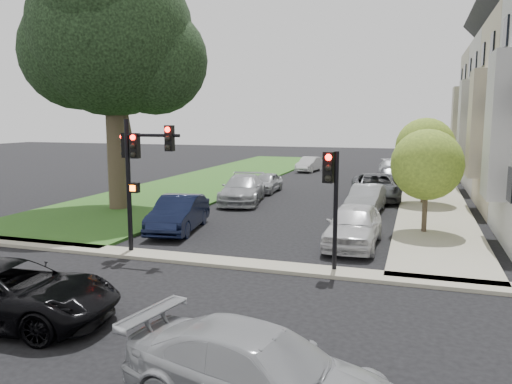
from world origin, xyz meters
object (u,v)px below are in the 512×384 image
(small_tree_a, at_px, (427,165))
(car_cross_far, at_px, (260,374))
(car_parked_2, at_px, (375,187))
(car_parked_6, at_px, (243,189))
(car_parked_5, at_px, (178,214))
(car_parked_9, at_px, (309,164))
(traffic_signal_secondary, at_px, (332,189))
(car_parked_3, at_px, (389,175))
(traffic_signal_main, at_px, (138,162))
(small_tree_b, at_px, (425,147))
(car_parked_7, at_px, (266,183))
(eucalyptus, at_px, (111,35))
(car_parked_1, at_px, (366,199))
(car_parked_0, at_px, (354,225))
(car_parked_4, at_px, (390,167))
(small_tree_c, at_px, (424,142))
(car_cross_near, at_px, (8,293))

(small_tree_a, xyz_separation_m, car_cross_far, (-2.64, -14.30, -2.20))
(car_parked_2, xyz_separation_m, car_parked_6, (-7.10, -3.47, 0.02))
(car_parked_5, height_order, car_parked_9, car_parked_5)
(traffic_signal_secondary, relative_size, car_parked_6, 0.71)
(car_parked_5, bearing_deg, small_tree_a, 5.15)
(car_parked_3, bearing_deg, car_parked_9, 134.37)
(traffic_signal_main, bearing_deg, small_tree_a, 33.32)
(small_tree_b, relative_size, car_parked_7, 1.28)
(car_parked_2, bearing_deg, car_parked_9, 105.95)
(eucalyptus, distance_m, car_parked_1, 15.34)
(small_tree_b, relative_size, traffic_signal_secondary, 1.27)
(small_tree_a, xyz_separation_m, car_parked_0, (-2.56, -2.81, -2.11))
(traffic_signal_secondary, distance_m, car_parked_6, 13.50)
(car_parked_4, bearing_deg, small_tree_c, -72.03)
(car_cross_far, height_order, car_parked_6, car_parked_6)
(traffic_signal_main, relative_size, car_parked_3, 1.24)
(traffic_signal_secondary, xyz_separation_m, car_cross_far, (0.20, -7.93, -1.95))
(car_cross_far, bearing_deg, small_tree_a, 1.00)
(traffic_signal_main, distance_m, traffic_signal_secondary, 6.81)
(traffic_signal_main, xyz_separation_m, car_parked_0, (7.06, 3.51, -2.49))
(car_parked_0, bearing_deg, car_parked_2, 91.29)
(traffic_signal_secondary, bearing_deg, car_parked_7, 113.51)
(traffic_signal_secondary, xyz_separation_m, car_parked_1, (0.07, 10.51, -1.95))
(car_parked_3, bearing_deg, small_tree_a, -84.45)
(traffic_signal_main, xyz_separation_m, car_parked_2, (6.93, 14.85, -2.53))
(car_cross_far, distance_m, car_parked_5, 13.80)
(car_parked_0, height_order, car_parked_2, car_parked_0)
(car_parked_2, relative_size, car_parked_5, 1.19)
(eucalyptus, bearing_deg, traffic_signal_secondary, -30.10)
(small_tree_c, distance_m, car_parked_0, 19.01)
(traffic_signal_main, bearing_deg, car_parked_6, 90.87)
(car_parked_6, bearing_deg, car_cross_far, -79.96)
(small_tree_c, relative_size, car_parked_7, 1.26)
(small_tree_c, height_order, car_parked_6, small_tree_c)
(small_tree_c, xyz_separation_m, car_cross_near, (-9.41, -28.46, -2.42))
(small_tree_a, bearing_deg, car_parked_1, 123.81)
(car_parked_3, distance_m, car_parked_7, 9.91)
(car_cross_near, bearing_deg, car_parked_9, -6.99)
(traffic_signal_secondary, xyz_separation_m, car_parked_3, (0.54, 22.36, -2.00))
(car_parked_2, height_order, car_parked_6, car_parked_6)
(car_cross_far, relative_size, car_parked_1, 1.14)
(small_tree_b, distance_m, traffic_signal_secondary, 14.27)
(small_tree_c, height_order, car_parked_2, small_tree_c)
(small_tree_a, relative_size, car_parked_6, 0.81)
(car_parked_0, bearing_deg, small_tree_b, 76.81)
(small_tree_b, bearing_deg, car_parked_3, 105.37)
(car_parked_0, xyz_separation_m, car_parked_4, (-0.05, 25.23, -0.16))
(traffic_signal_secondary, height_order, car_parked_0, traffic_signal_secondary)
(small_tree_b, bearing_deg, eucalyptus, -156.21)
(car_parked_1, bearing_deg, car_cross_far, -85.80)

